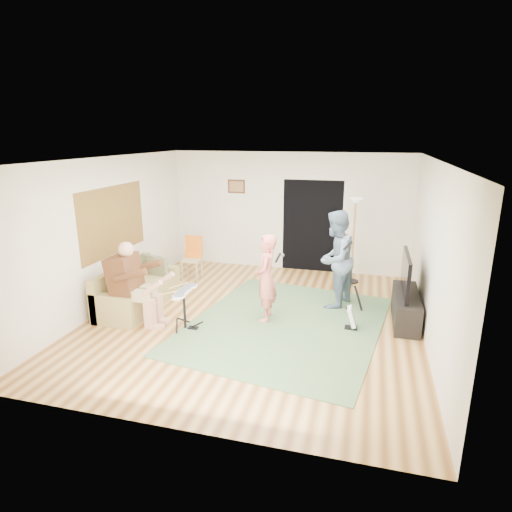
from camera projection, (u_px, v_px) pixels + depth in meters
The scene contains 19 objects.
floor at pixel (255, 319), 7.40m from camera, with size 6.00×6.00×0.00m, color brown.
walls at pixel (254, 243), 7.03m from camera, with size 5.50×6.00×2.70m, color silver, non-canonical shape.
ceiling at pixel (254, 159), 6.65m from camera, with size 6.00×6.00×0.00m, color white.
window_blinds at pixel (113, 220), 7.84m from camera, with size 2.05×2.05×0.00m, color olive.
doorway at pixel (312, 226), 9.75m from camera, with size 2.10×2.10×0.00m, color black.
picture_frame at pixel (236, 186), 9.96m from camera, with size 0.42×0.03×0.32m, color #3F2314.
area_rug at pixel (286, 324), 7.18m from camera, with size 3.01×3.72×0.02m, color #496B41.
sofa at pixel (135, 293), 7.88m from camera, with size 0.78×1.90×0.77m.
drummer at pixel (136, 292), 7.09m from camera, with size 0.91×0.51×1.40m.
drum_kit at pixel (185, 311), 6.95m from camera, with size 0.38×0.67×0.69m.
singer at pixel (266, 278), 7.17m from camera, with size 0.55×0.36×1.50m, color #DF6961.
microphone at pixel (278, 258), 7.02m from camera, with size 0.06×0.06×0.24m, color black, non-canonical shape.
guitarist at pixel (335, 259), 7.73m from camera, with size 0.87×0.68×1.79m, color slate.
guitar_held at pixel (347, 243), 7.59m from camera, with size 0.12×0.60×0.26m, color silver, non-canonical shape.
guitar_spare at pixel (352, 317), 6.95m from camera, with size 0.27×0.24×0.75m.
torchiere_lamp at pixel (354, 225), 8.91m from camera, with size 0.32×0.32×1.82m.
dining_chair at pixel (192, 263), 9.42m from camera, with size 0.41×0.43×0.92m.
tv_cabinet at pixel (406, 308), 7.23m from camera, with size 0.40×1.40×0.50m, color black.
television at pixel (406, 274), 7.08m from camera, with size 0.06×1.20×0.66m, color black.
Camera 1 is at (1.79, -6.57, 3.08)m, focal length 30.00 mm.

